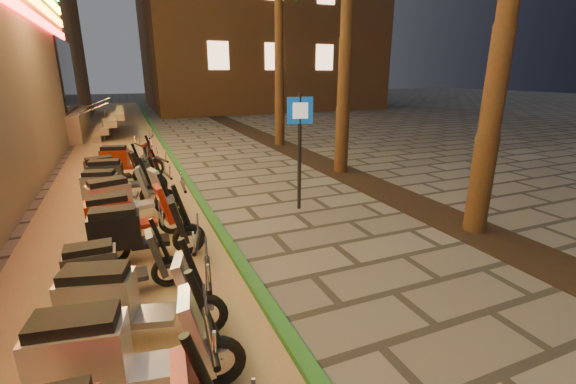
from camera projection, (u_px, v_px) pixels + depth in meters
name	position (u px, v px, depth m)	size (l,w,h in m)	color
ground	(380.00, 345.00, 4.25)	(120.00, 120.00, 0.00)	#474442
parking_strip	(120.00, 169.00, 12.08)	(3.40, 60.00, 0.01)	#8C7251
green_curb	(176.00, 163.00, 12.70)	(0.18, 60.00, 0.10)	#225C24
planting_strip	(380.00, 189.00, 9.99)	(1.20, 40.00, 0.02)	black
pedestrian_sign	(300.00, 136.00, 8.08)	(0.55, 0.12, 2.49)	black
scooter_4	(115.00, 353.00, 3.35)	(1.81, 0.77, 1.27)	black
scooter_5	(125.00, 300.00, 4.15)	(1.74, 0.86, 1.23)	black
scooter_6	(111.00, 267.00, 5.04)	(1.48, 0.52, 1.05)	black
scooter_7	(134.00, 231.00, 5.99)	(1.73, 0.61, 1.22)	black
scooter_8	(125.00, 215.00, 6.69)	(1.70, 0.65, 1.19)	black
scooter_9	(124.00, 197.00, 7.55)	(1.77, 0.91, 1.25)	black
scooter_10	(113.00, 187.00, 8.37)	(1.64, 0.75, 1.15)	black
scooter_11	(118.00, 176.00, 9.13)	(1.76, 0.68, 1.23)	black
scooter_12	(111.00, 170.00, 9.87)	(1.61, 0.78, 1.13)	black
scooter_13	(125.00, 160.00, 10.94)	(1.71, 0.81, 1.21)	black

